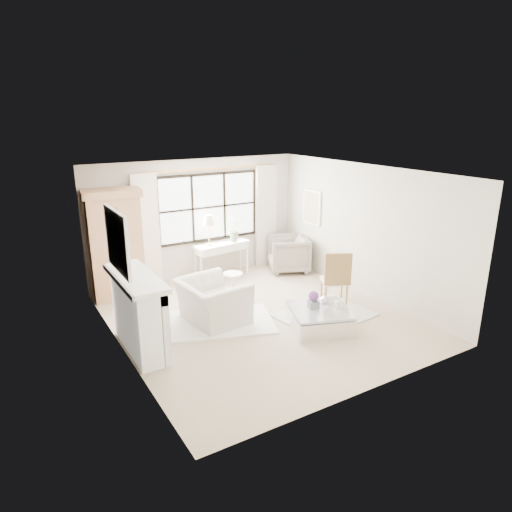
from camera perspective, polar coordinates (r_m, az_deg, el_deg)
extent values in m
plane|color=#C7B294|center=(8.57, 0.43, -7.77)|extent=(5.50, 5.50, 0.00)
plane|color=silver|center=(7.81, 0.48, 10.45)|extent=(5.50, 5.50, 0.00)
plane|color=beige|center=(10.46, -7.44, 4.57)|extent=(5.00, 0.00, 5.00)
plane|color=beige|center=(6.05, 14.22, -5.46)|extent=(5.00, 0.00, 5.00)
plane|color=silver|center=(7.17, -16.86, -2.04)|extent=(0.00, 5.50, 5.50)
plane|color=beige|center=(9.59, 13.33, 3.07)|extent=(0.00, 5.50, 5.50)
cube|color=silver|center=(10.51, -5.95, 6.08)|extent=(2.40, 0.02, 1.50)
cylinder|color=#BC8841|center=(10.32, -5.96, 10.77)|extent=(3.30, 0.04, 0.04)
cube|color=white|center=(9.99, -13.50, 2.95)|extent=(0.55, 0.10, 2.47)
cube|color=beige|center=(11.22, 1.25, 4.99)|extent=(0.55, 0.10, 2.47)
cube|color=white|center=(7.50, -14.80, -7.26)|extent=(0.34, 1.50, 1.18)
cube|color=silver|center=(7.56, -13.52, -7.43)|extent=(0.03, 1.22, 0.97)
cube|color=black|center=(7.66, -13.34, -8.85)|extent=(0.06, 0.52, 0.50)
cube|color=white|center=(7.27, -14.87, -2.68)|extent=(0.58, 1.66, 0.08)
cube|color=white|center=(7.04, -16.97, 1.77)|extent=(0.05, 1.15, 0.95)
cube|color=silver|center=(7.05, -16.74, 1.80)|extent=(0.02, 1.00, 0.80)
cube|color=white|center=(10.77, 7.01, 6.05)|extent=(0.04, 0.62, 0.82)
cube|color=beige|center=(10.76, 6.93, 6.04)|extent=(0.01, 0.52, 0.72)
cylinder|color=black|center=(7.69, -16.11, -1.26)|extent=(0.12, 0.12, 0.03)
cylinder|color=black|center=(7.64, -16.21, -0.09)|extent=(0.03, 0.03, 0.30)
cone|color=#EEE1C3|center=(7.57, -16.36, 1.64)|extent=(0.22, 0.22, 0.18)
cube|color=tan|center=(9.62, -17.09, 0.96)|extent=(1.07, 0.72, 2.10)
cube|color=tan|center=(9.38, -17.69, 7.53)|extent=(1.20, 0.83, 0.14)
cube|color=white|center=(10.54, -4.35, 1.01)|extent=(1.28, 0.56, 0.14)
cube|color=white|center=(10.52, -4.36, 1.48)|extent=(1.35, 0.61, 0.06)
cylinder|color=#AB7F3B|center=(10.37, -5.84, 1.46)|extent=(0.14, 0.14, 0.03)
cylinder|color=#AB7F3B|center=(10.30, -5.88, 2.77)|extent=(0.02, 0.02, 0.46)
cone|color=beige|center=(10.23, -5.93, 4.51)|extent=(0.28, 0.28, 0.22)
imported|color=#5C744D|center=(10.61, -2.68, 3.30)|extent=(0.37, 0.34, 0.53)
cylinder|color=white|center=(9.57, -2.87, -4.92)|extent=(0.26, 0.26, 0.03)
cylinder|color=white|center=(9.48, -2.90, -3.61)|extent=(0.06, 0.06, 0.44)
cylinder|color=white|center=(9.40, -2.92, -2.24)|extent=(0.40, 0.40, 0.03)
cube|color=white|center=(8.42, -4.31, -8.19)|extent=(2.16, 1.83, 0.03)
cube|color=silver|center=(8.76, 8.59, -7.28)|extent=(1.80, 1.43, 0.03)
imported|color=silver|center=(8.33, -5.49, -5.69)|extent=(1.16, 1.30, 0.78)
imported|color=gray|center=(10.97, 4.07, 0.28)|extent=(1.23, 1.21, 0.85)
cube|color=white|center=(9.22, 9.78, -3.07)|extent=(0.64, 0.63, 0.07)
cube|color=olive|center=(8.91, 10.22, -1.65)|extent=(0.45, 0.26, 0.60)
cube|color=white|center=(8.20, 7.95, -7.92)|extent=(1.28, 1.28, 0.32)
cube|color=#B8BCC4|center=(8.12, 8.00, -6.65)|extent=(1.28, 1.28, 0.04)
cube|color=slate|center=(8.10, 7.17, -5.99)|extent=(0.22, 0.22, 0.13)
sphere|color=#5B2D71|center=(8.04, 7.21, -4.98)|extent=(0.18, 0.18, 0.18)
cylinder|color=white|center=(8.18, 10.05, -5.95)|extent=(0.10, 0.10, 0.12)
imported|color=silver|center=(8.33, 8.53, -5.27)|extent=(0.20, 0.20, 0.17)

